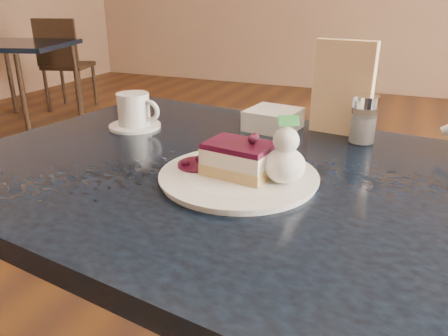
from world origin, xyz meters
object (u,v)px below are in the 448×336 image
at_px(bg_table_far_left, 22,118).
at_px(main_table, 250,207).
at_px(cheesecake_slice, 239,159).
at_px(dessert_plate, 239,177).
at_px(coffee_set, 135,112).

bearing_deg(bg_table_far_left, main_table, -50.87).
bearing_deg(main_table, bg_table_far_left, 152.98).
bearing_deg(cheesecake_slice, main_table, 90.00).
height_order(main_table, dessert_plate, dessert_plate).
xyz_separation_m(cheesecake_slice, coffee_set, (-0.37, 0.21, -0.00)).
relative_size(main_table, bg_table_far_left, 0.77).
xyz_separation_m(dessert_plate, coffee_set, (-0.37, 0.21, 0.03)).
height_order(dessert_plate, cheesecake_slice, cheesecake_slice).
distance_m(dessert_plate, bg_table_far_left, 3.54).
bearing_deg(dessert_plate, coffee_set, 149.98).
relative_size(coffee_set, bg_table_far_left, 0.08).
bearing_deg(main_table, cheesecake_slice, -90.00).
bearing_deg(bg_table_far_left, coffee_set, -52.41).
distance_m(main_table, bg_table_far_left, 3.50).
bearing_deg(bg_table_far_left, dessert_plate, -51.62).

